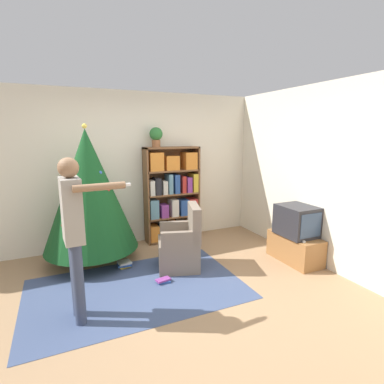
% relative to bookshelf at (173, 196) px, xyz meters
% --- Properties ---
extents(ground_plane, '(14.00, 14.00, 0.00)m').
position_rel_bookshelf_xyz_m(ground_plane, '(-0.76, -1.81, -0.81)').
color(ground_plane, '#9E7A56').
extents(wall_back, '(8.00, 0.10, 2.60)m').
position_rel_bookshelf_xyz_m(wall_back, '(-0.76, 0.23, 0.49)').
color(wall_back, silver).
rests_on(wall_back, ground_plane).
extents(wall_right, '(0.10, 8.00, 2.60)m').
position_rel_bookshelf_xyz_m(wall_right, '(1.62, -1.81, 0.49)').
color(wall_right, silver).
rests_on(wall_right, ground_plane).
extents(area_rug, '(2.61, 1.65, 0.01)m').
position_rel_bookshelf_xyz_m(area_rug, '(-1.04, -1.48, -0.80)').
color(area_rug, '#3D4C70').
rests_on(area_rug, ground_plane).
extents(bookshelf, '(0.97, 0.30, 1.68)m').
position_rel_bookshelf_xyz_m(bookshelf, '(0.00, 0.00, 0.00)').
color(bookshelf, brown).
rests_on(bookshelf, ground_plane).
extents(tv_stand, '(0.41, 0.82, 0.41)m').
position_rel_bookshelf_xyz_m(tv_stand, '(1.35, -1.64, -0.60)').
color(tv_stand, '#996638').
rests_on(tv_stand, ground_plane).
extents(television, '(0.46, 0.55, 0.45)m').
position_rel_bookshelf_xyz_m(television, '(1.35, -1.64, -0.18)').
color(television, '#28282D').
rests_on(television, tv_stand).
extents(game_remote, '(0.04, 0.12, 0.02)m').
position_rel_bookshelf_xyz_m(game_remote, '(1.22, -1.88, -0.39)').
color(game_remote, white).
rests_on(game_remote, tv_stand).
extents(christmas_tree, '(1.35, 1.35, 2.04)m').
position_rel_bookshelf_xyz_m(christmas_tree, '(-1.44, -0.39, 0.29)').
color(christmas_tree, '#4C3323').
rests_on(christmas_tree, ground_plane).
extents(armchair, '(0.71, 0.70, 0.92)m').
position_rel_bookshelf_xyz_m(armchair, '(-0.31, -1.14, -0.49)').
color(armchair, '#7A6B5B').
rests_on(armchair, ground_plane).
extents(standing_person, '(0.65, 0.47, 1.69)m').
position_rel_bookshelf_xyz_m(standing_person, '(-1.73, -1.84, 0.19)').
color(standing_person, '#38425B').
rests_on(standing_person, ground_plane).
extents(potted_plant, '(0.22, 0.22, 0.33)m').
position_rel_bookshelf_xyz_m(potted_plant, '(-0.28, 0.01, 1.06)').
color(potted_plant, '#935B38').
rests_on(potted_plant, bookshelf).
extents(book_pile_near_tree, '(0.21, 0.18, 0.09)m').
position_rel_bookshelf_xyz_m(book_pile_near_tree, '(-1.06, -0.80, -0.76)').
color(book_pile_near_tree, gold).
rests_on(book_pile_near_tree, ground_plane).
extents(book_pile_by_chair, '(0.20, 0.13, 0.05)m').
position_rel_bookshelf_xyz_m(book_pile_by_chair, '(-0.69, -1.46, -0.78)').
color(book_pile_by_chair, '#284C93').
rests_on(book_pile_by_chair, ground_plane).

